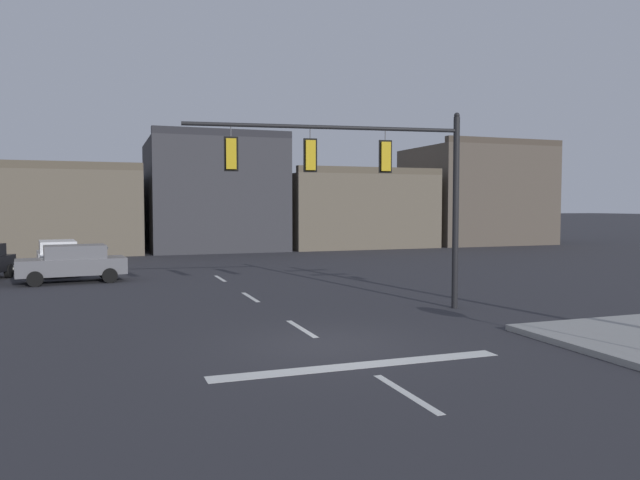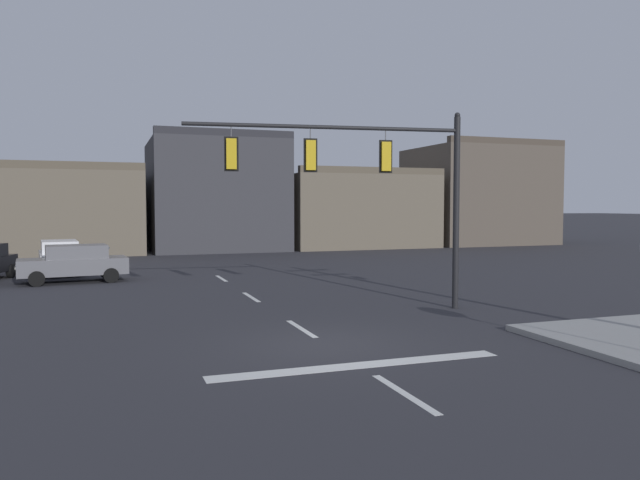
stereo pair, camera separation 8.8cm
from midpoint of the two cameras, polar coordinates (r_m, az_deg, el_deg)
ground_plane at (r=14.71m, az=0.51°, el=-9.77°), size 400.00×400.00×0.00m
stop_bar_paint at (r=12.90m, az=3.64°, el=-11.61°), size 6.40×0.50×0.01m
lane_centreline at (r=16.56m, az=-1.91°, el=-8.28°), size 0.16×26.40×0.01m
signal_mast_near_side at (r=19.03m, az=4.41°, el=6.40°), size 8.59×1.33×6.27m
car_lot_middle at (r=28.31m, az=-22.23°, el=-1.97°), size 4.59×2.29×1.61m
car_lot_farside at (r=32.14m, az=-23.40°, el=-1.41°), size 2.30×4.60×1.61m
building_row at (r=47.42m, az=-7.40°, el=3.52°), size 53.18×12.12×8.77m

